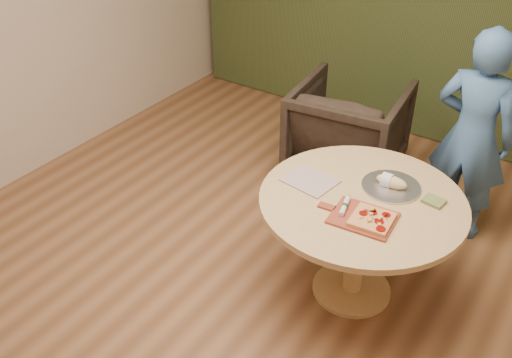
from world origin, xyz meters
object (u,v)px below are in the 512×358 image
Objects in this scene: pedestal_table at (360,217)px; armchair at (349,126)px; pizza_paddle at (361,217)px; serving_tray at (391,187)px; bread_roll at (390,181)px; person_standing at (472,136)px; flatbread_pizza at (372,219)px; cutlery_roll at (345,206)px.

pedestal_table is 1.48m from armchair.
serving_tray reaches higher than pizza_paddle.
pizza_paddle is 1.69m from armchair.
bread_roll is 0.12× the size of person_standing.
pizza_paddle is at bearing 81.90° from person_standing.
armchair is at bearing 119.51° from flatbread_pizza.
bread_roll is 1.39m from armchair.
bread_roll is (0.01, 0.38, 0.04)m from pizza_paddle.
person_standing is (0.37, 1.22, -0.00)m from cutlery_roll.
person_standing is (0.25, 1.23, 0.02)m from pizza_paddle.
serving_tray is (0.09, 0.20, 0.15)m from pedestal_table.
pizza_paddle reaches higher than pedestal_table.
armchair reaches higher than bread_roll.
cutlery_roll is at bearing 166.82° from pizza_paddle.
pedestal_table is 0.25m from pizza_paddle.
person_standing reaches higher than flatbread_pizza.
bread_roll is 0.89m from person_standing.
pizza_paddle is at bearing -91.34° from bread_roll.
pedestal_table is 5.16× the size of flatbread_pizza.
bread_roll is (-0.01, 0.00, 0.04)m from serving_tray.
flatbread_pizza is at bearing 112.83° from armchair.
cutlery_roll is (-0.18, 0.02, 0.00)m from flatbread_pizza.
pizza_paddle is at bearing 110.92° from armchair.
cutlery_roll is at bearing 173.29° from flatbread_pizza.
pedestal_table is at bearing 76.17° from person_standing.
person_standing reaches higher than armchair.
cutlery_roll is 1.63m from armchair.
flatbread_pizza reaches higher than cutlery_roll.
bread_roll is at bearing 83.75° from pizza_paddle.
armchair is (-0.66, 1.46, -0.34)m from cutlery_roll.
person_standing reaches higher than pedestal_table.
pedestal_table is at bearing -115.20° from serving_tray.
armchair is at bearing 112.70° from pizza_paddle.
cutlery_roll reaches higher than serving_tray.
pedestal_table is at bearing 127.10° from flatbread_pizza.
cutlery_roll is 0.22× the size of armchair.
serving_tray is 0.89m from person_standing.
armchair is (-0.79, 1.09, -0.31)m from serving_tray.
serving_tray is 0.04m from bread_roll.
flatbread_pizza is 0.15× the size of person_standing.
person_standing reaches higher than serving_tray.
flatbread_pizza is at bearing -52.90° from pedestal_table.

